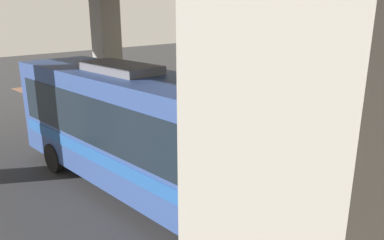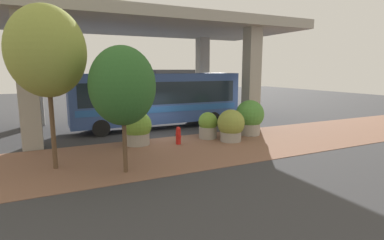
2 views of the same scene
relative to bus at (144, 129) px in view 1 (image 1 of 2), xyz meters
The scene contains 8 objects.
ground_plane 3.72m from the bus, 164.86° to the left, with size 80.00×80.00×0.00m, color #38383A.
sidewalk_strip 6.38m from the bus, behind, with size 6.00×40.00×0.02m.
bus is the anchor object (origin of this frame).
fire_hydrant 5.05m from the bus, behind, with size 0.54×0.26×0.93m.
planter_front 4.66m from the bus, 160.32° to the right, with size 1.07×1.07×1.50m.
planter_middle 4.81m from the bus, 148.16° to the left, with size 1.47×1.47×1.76m.
planter_back 5.93m from the bus, 156.69° to the right, with size 1.47×1.47×1.74m.
planter_extra 6.18m from the bus, 136.78° to the right, with size 1.67×1.67×2.07m.
Camera 1 is at (9.18, 7.36, 5.32)m, focal length 35.00 mm.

